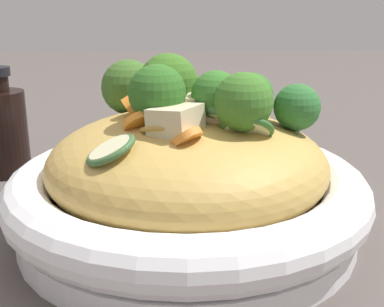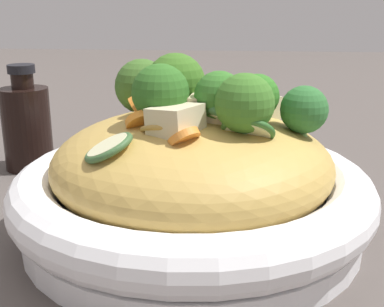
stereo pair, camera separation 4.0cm
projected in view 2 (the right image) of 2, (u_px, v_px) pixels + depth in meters
The scene contains 8 objects.
ground_plane at pixel (192, 231), 0.43m from camera, with size 3.00×3.00×0.00m, color #4C4541.
serving_bowl at pixel (192, 198), 0.42m from camera, with size 0.29×0.29×0.06m.
noodle_heap at pixel (192, 163), 0.41m from camera, with size 0.23×0.23×0.09m.
broccoli_florets at pixel (195, 94), 0.40m from camera, with size 0.20×0.17×0.07m.
carrot_coins at pixel (152, 120), 0.38m from camera, with size 0.07×0.10×0.03m.
zucchini_slices at pixel (204, 123), 0.38m from camera, with size 0.14×0.13×0.04m.
chicken_chunks at pixel (206, 112), 0.40m from camera, with size 0.12×0.17×0.04m.
soy_sauce_bottle at pixel (27, 125), 0.57m from camera, with size 0.05×0.05×0.12m.
Camera 2 is at (0.04, -0.38, 0.19)m, focal length 47.01 mm.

